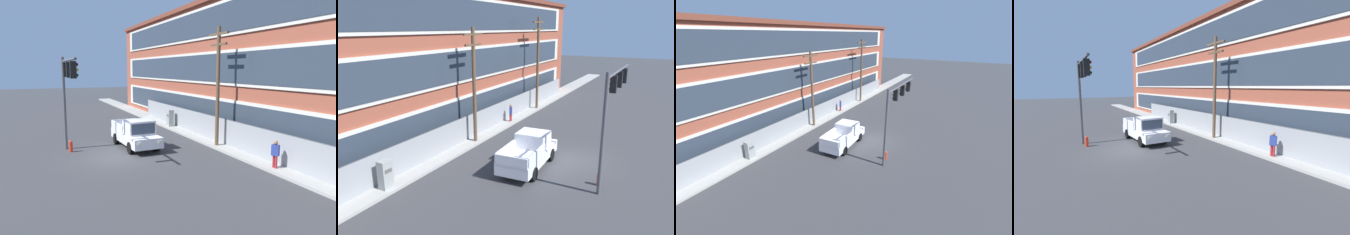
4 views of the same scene
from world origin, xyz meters
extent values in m
plane|color=#38383A|center=(0.00, 0.00, 0.00)|extent=(160.00, 160.00, 0.00)
cube|color=#9E9B93|center=(0.00, 7.74, 0.08)|extent=(80.00, 2.02, 0.16)
cube|color=brown|center=(-2.07, 12.82, 5.42)|extent=(52.04, 8.15, 10.83)
cube|color=beige|center=(-2.07, 8.69, 1.99)|extent=(47.88, 0.10, 2.60)
cube|color=#2D3844|center=(-2.07, 8.63, 1.99)|extent=(45.80, 0.06, 2.17)
cube|color=beige|center=(-2.07, 8.69, 5.60)|extent=(47.88, 0.10, 2.60)
cube|color=#2D3844|center=(-2.07, 8.63, 5.60)|extent=(45.80, 0.06, 2.17)
cube|color=beige|center=(-2.07, 8.69, 9.21)|extent=(47.88, 0.10, 2.60)
cube|color=#2D3844|center=(-2.07, 8.63, 9.21)|extent=(45.80, 0.06, 2.17)
cube|color=gray|center=(2.15, 7.90, 0.98)|extent=(37.44, 0.04, 1.97)
cylinder|color=#4C4C51|center=(20.87, 7.90, 0.98)|extent=(0.06, 0.06, 1.97)
cylinder|color=#4C4C51|center=(2.15, 7.90, 1.97)|extent=(37.44, 0.05, 0.05)
cylinder|color=#4C4C51|center=(-3.87, -2.69, 3.16)|extent=(0.20, 0.20, 6.31)
cylinder|color=#4C4C51|center=(-0.66, -2.69, 6.01)|extent=(6.43, 0.14, 0.14)
cube|color=black|center=(-2.09, -2.69, 5.46)|extent=(0.28, 0.32, 0.90)
cylinder|color=red|center=(-2.09, -2.51, 5.74)|extent=(0.04, 0.18, 0.18)
cylinder|color=#503E08|center=(-2.09, -2.51, 5.46)|extent=(0.04, 0.18, 0.18)
cylinder|color=#0A4011|center=(-2.09, -2.51, 5.18)|extent=(0.04, 0.18, 0.18)
cube|color=black|center=(-0.30, -2.69, 5.46)|extent=(0.28, 0.32, 0.90)
cylinder|color=red|center=(-0.30, -2.51, 5.74)|extent=(0.04, 0.18, 0.18)
cylinder|color=#503E08|center=(-0.30, -2.51, 5.46)|extent=(0.04, 0.18, 0.18)
cylinder|color=#0A4011|center=(-0.30, -2.51, 5.18)|extent=(0.04, 0.18, 0.18)
cube|color=black|center=(1.49, -2.69, 5.46)|extent=(0.28, 0.32, 0.90)
cylinder|color=#4B0807|center=(1.49, -2.51, 5.74)|extent=(0.04, 0.18, 0.18)
cylinder|color=gold|center=(1.49, -2.51, 5.46)|extent=(0.04, 0.18, 0.18)
cylinder|color=#0A4011|center=(1.49, -2.51, 5.18)|extent=(0.04, 0.18, 0.18)
cube|color=silver|center=(-2.47, 1.88, 0.75)|extent=(5.40, 2.24, 0.70)
cube|color=silver|center=(-1.72, 1.91, 1.58)|extent=(1.67, 1.92, 0.96)
cube|color=#283342|center=(-0.90, 1.95, 1.58)|extent=(0.13, 1.65, 0.72)
cube|color=silver|center=(-3.70, 2.78, 1.38)|extent=(2.66, 0.24, 0.56)
cube|color=silver|center=(-3.62, 0.88, 1.38)|extent=(2.66, 0.24, 0.56)
cube|color=silver|center=(-5.08, 1.77, 1.38)|extent=(0.18, 1.94, 0.56)
cylinder|color=black|center=(-0.91, 2.88, 0.40)|extent=(0.81, 0.29, 0.80)
cylinder|color=black|center=(-0.83, 1.02, 0.40)|extent=(0.81, 0.29, 0.80)
cylinder|color=black|center=(-4.10, 2.74, 0.40)|extent=(0.81, 0.29, 0.80)
cylinder|color=black|center=(-4.02, 0.88, 0.40)|extent=(0.81, 0.29, 0.80)
cube|color=white|center=(0.18, 2.70, 0.85)|extent=(0.07, 0.24, 0.16)
cube|color=white|center=(0.24, 1.29, 0.85)|extent=(0.07, 0.24, 0.16)
cylinder|color=brown|center=(-0.21, 7.18, 4.18)|extent=(0.26, 0.26, 8.36)
cube|color=brown|center=(-0.21, 7.18, 7.86)|extent=(2.24, 0.14, 0.14)
cube|color=brown|center=(-0.21, 7.18, 7.16)|extent=(1.91, 0.14, 0.14)
cylinder|color=brown|center=(11.47, 7.10, 4.67)|extent=(0.26, 0.26, 9.34)
cube|color=brown|center=(11.47, 7.10, 8.84)|extent=(2.67, 0.14, 0.14)
cube|color=brown|center=(11.47, 7.10, 8.14)|extent=(2.27, 0.14, 0.14)
cube|color=#939993|center=(-8.71, 7.27, 0.85)|extent=(0.65, 0.49, 1.70)
cube|color=#515151|center=(-8.71, 7.01, 1.19)|extent=(0.46, 0.02, 0.20)
cylinder|color=maroon|center=(5.62, 7.24, 0.42)|extent=(0.14, 0.14, 0.85)
cylinder|color=maroon|center=(5.80, 7.24, 0.42)|extent=(0.14, 0.14, 0.85)
cube|color=navy|center=(5.71, 7.24, 1.15)|extent=(0.47, 0.41, 0.60)
sphere|color=#8C6647|center=(5.71, 7.24, 1.57)|extent=(0.24, 0.24, 0.24)
cylinder|color=red|center=(-2.90, -2.50, 0.29)|extent=(0.24, 0.24, 0.58)
sphere|color=red|center=(-2.90, -2.50, 0.67)|extent=(0.22, 0.22, 0.22)
camera|label=1|loc=(19.31, -4.90, 5.51)|focal=35.00mm
camera|label=2|loc=(-19.63, -5.55, 8.31)|focal=35.00mm
camera|label=3|loc=(-18.96, -7.93, 10.00)|focal=24.00mm
camera|label=4|loc=(14.77, -4.12, 4.44)|focal=24.00mm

